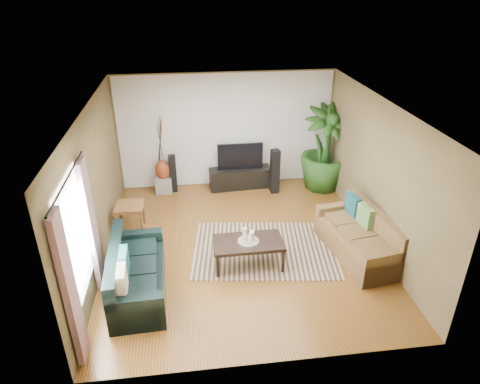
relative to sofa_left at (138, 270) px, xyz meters
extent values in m
plane|color=brown|center=(1.80, 1.06, -0.42)|extent=(5.50, 5.50, 0.00)
plane|color=white|center=(1.80, 1.06, 2.28)|extent=(5.50, 5.50, 0.00)
plane|color=brown|center=(1.80, 3.81, 0.93)|extent=(5.00, 0.00, 5.00)
plane|color=brown|center=(1.80, -1.69, 0.93)|extent=(5.00, 0.00, 5.00)
plane|color=brown|center=(-0.70, 1.06, 0.92)|extent=(0.00, 5.50, 5.50)
plane|color=brown|center=(4.30, 1.06, 0.92)|extent=(0.00, 5.50, 5.50)
plane|color=white|center=(1.80, 3.80, 0.93)|extent=(4.90, 0.00, 4.90)
plane|color=white|center=(-0.68, -0.54, 0.97)|extent=(0.00, 1.80, 1.80)
cube|color=gray|center=(-0.63, -1.29, 0.72)|extent=(0.08, 0.35, 2.20)
cube|color=gray|center=(-0.63, 0.21, 0.72)|extent=(0.08, 0.35, 2.20)
cylinder|color=black|center=(-0.63, -0.54, 1.87)|extent=(0.03, 1.90, 0.03)
cube|color=black|center=(0.00, 0.00, 0.00)|extent=(0.90, 1.93, 0.85)
cube|color=brown|center=(3.85, 0.54, 0.00)|extent=(1.12, 1.96, 0.85)
cube|color=tan|center=(2.22, 0.90, -0.42)|extent=(2.86, 2.19, 0.01)
cube|color=black|center=(1.84, 0.47, -0.18)|extent=(1.21, 0.68, 0.49)
cylinder|color=gray|center=(1.84, 0.47, 0.07)|extent=(0.37, 0.37, 0.02)
cylinder|color=silver|center=(1.78, 0.50, 0.20)|extent=(0.08, 0.08, 0.24)
cylinder|color=white|center=(1.88, 0.43, 0.18)|extent=(0.08, 0.08, 0.19)
cylinder|color=#F3EECD|center=(1.91, 0.53, 0.16)|extent=(0.08, 0.08, 0.15)
cube|color=black|center=(2.10, 3.56, -0.18)|extent=(1.48, 0.53, 0.48)
cube|color=black|center=(2.10, 3.56, 0.37)|extent=(1.06, 0.06, 0.63)
cube|color=black|center=(0.52, 3.56, 0.02)|extent=(0.18, 0.19, 0.90)
cube|color=black|center=(2.86, 3.20, 0.10)|extent=(0.21, 0.23, 1.06)
imported|color=#204C19|center=(4.05, 3.30, 0.57)|extent=(1.17, 1.17, 1.99)
cylinder|color=black|center=(4.05, 3.30, -0.28)|extent=(0.37, 0.37, 0.29)
cube|color=#999996|center=(0.29, 3.56, -0.24)|extent=(0.39, 0.39, 0.38)
ellipsoid|color=brown|center=(0.29, 3.56, 0.12)|extent=(0.34, 0.34, 0.48)
cube|color=brown|center=(-0.30, 1.91, -0.14)|extent=(0.56, 0.56, 0.57)
camera|label=1|loc=(0.91, -5.62, 4.18)|focal=32.00mm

